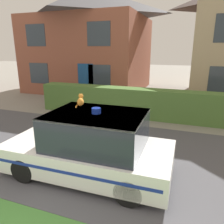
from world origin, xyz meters
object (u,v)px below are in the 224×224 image
(cat, at_px, (80,101))
(wheelie_bin, at_px, (70,95))
(police_car, at_px, (91,146))
(house_left, at_px, (90,40))

(cat, height_order, wheelie_bin, cat)
(police_car, bearing_deg, cat, -12.99)
(wheelie_bin, bearing_deg, cat, -55.60)
(house_left, bearing_deg, police_car, -64.73)
(police_car, bearing_deg, wheelie_bin, -56.36)
(police_car, distance_m, house_left, 12.25)
(police_car, relative_size, wheelie_bin, 3.46)
(house_left, bearing_deg, wheelie_bin, -76.61)
(police_car, distance_m, cat, 1.10)
(house_left, relative_size, wheelie_bin, 6.95)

